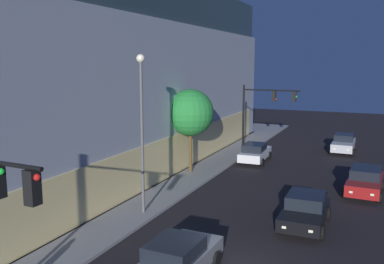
% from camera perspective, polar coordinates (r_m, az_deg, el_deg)
% --- Properties ---
extents(modern_building, '(39.21, 25.79, 14.48)m').
position_cam_1_polar(modern_building, '(38.40, -18.70, 7.35)').
color(modern_building, '#4C4C51').
rests_on(modern_building, ground).
extents(traffic_light_far_corner, '(0.33, 5.13, 6.07)m').
position_cam_1_polar(traffic_light_far_corner, '(38.06, 9.81, 3.65)').
color(traffic_light_far_corner, black).
rests_on(traffic_light_far_corner, sidewalk_corner).
extents(street_lamp_sidewalk, '(0.44, 0.44, 8.46)m').
position_cam_1_polar(street_lamp_sidewalk, '(22.14, -6.85, 2.19)').
color(street_lamp_sidewalk, '#545454').
rests_on(street_lamp_sidewalk, sidewalk_corner).
extents(sidewalk_tree, '(3.44, 3.44, 6.16)m').
position_cam_1_polar(sidewalk_tree, '(30.78, -0.22, 2.65)').
color(sidewalk_tree, '#503B1E').
rests_on(sidewalk_tree, sidewalk_corner).
extents(car_grey, '(4.49, 2.26, 1.59)m').
position_cam_1_polar(car_grey, '(16.66, -1.96, -16.76)').
color(car_grey, slate).
rests_on(car_grey, ground).
extents(car_black, '(4.52, 2.27, 1.61)m').
position_cam_1_polar(car_black, '(22.27, 15.13, -10.17)').
color(car_black, black).
rests_on(car_black, ground).
extents(car_red, '(4.59, 2.34, 1.63)m').
position_cam_1_polar(car_red, '(28.65, 22.46, -6.16)').
color(car_red, maroon).
rests_on(car_red, ground).
extents(car_white, '(4.60, 2.19, 1.58)m').
position_cam_1_polar(car_white, '(35.38, 8.55, -2.76)').
color(car_white, silver).
rests_on(car_white, ground).
extents(car_silver, '(4.59, 2.10, 1.65)m').
position_cam_1_polar(car_silver, '(41.24, 19.91, -1.46)').
color(car_silver, '#B7BABF').
rests_on(car_silver, ground).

